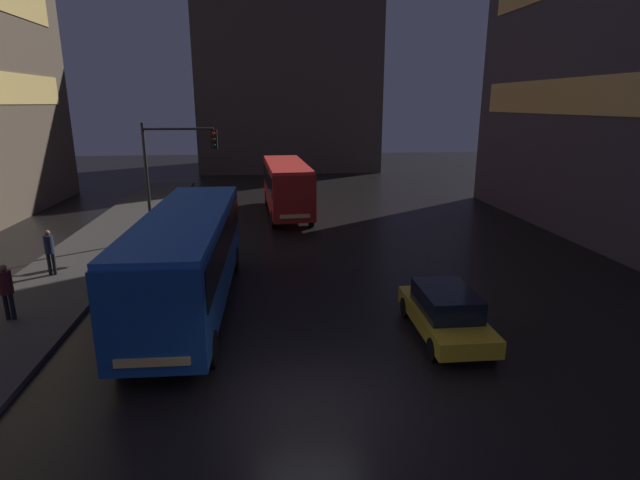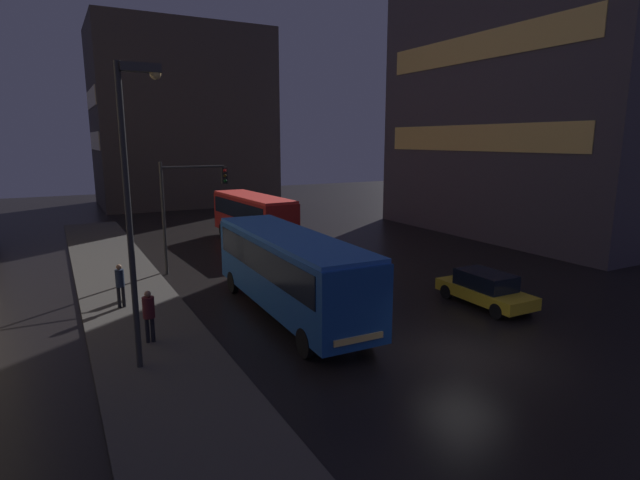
# 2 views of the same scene
# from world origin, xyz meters

# --- Properties ---
(ground_plane) EXTENTS (120.00, 120.00, 0.00)m
(ground_plane) POSITION_xyz_m (0.00, 0.00, 0.00)
(ground_plane) COLOR black
(sidewalk_left) EXTENTS (4.00, 48.00, 0.15)m
(sidewalk_left) POSITION_xyz_m (-9.00, 10.00, 0.07)
(sidewalk_left) COLOR #3D3A38
(sidewalk_left) RESTS_ON ground
(building_far_backdrop) EXTENTS (18.07, 12.00, 18.60)m
(building_far_backdrop) POSITION_xyz_m (1.75, 45.30, 9.30)
(building_far_backdrop) COLOR #383333
(building_far_backdrop) RESTS_ON ground
(bus_near) EXTENTS (2.83, 10.86, 3.35)m
(bus_near) POSITION_xyz_m (-3.50, 6.21, 2.06)
(bus_near) COLOR #194793
(bus_near) RESTS_ON ground
(bus_far) EXTENTS (2.80, 9.35, 3.28)m
(bus_far) POSITION_xyz_m (0.44, 20.63, 2.02)
(bus_far) COLOR #AD1E19
(bus_far) RESTS_ON ground
(car_taxi) EXTENTS (1.87, 4.35, 1.47)m
(car_taxi) POSITION_xyz_m (4.37, 3.31, 0.75)
(car_taxi) COLOR gold
(car_taxi) RESTS_ON ground
(pedestrian_near) EXTENTS (0.50, 0.50, 1.84)m
(pedestrian_near) POSITION_xyz_m (-9.46, 9.98, 1.23)
(pedestrian_near) COLOR black
(pedestrian_near) RESTS_ON sidewalk_left
(pedestrian_mid) EXTENTS (0.53, 0.53, 1.83)m
(pedestrian_mid) POSITION_xyz_m (-9.05, 5.63, 1.26)
(pedestrian_mid) COLOR black
(pedestrian_mid) RESTS_ON sidewalk_left
(traffic_light_main) EXTENTS (3.56, 0.35, 5.90)m
(traffic_light_main) POSITION_xyz_m (-5.35, 14.97, 4.03)
(traffic_light_main) COLOR #2D2D2D
(traffic_light_main) RESTS_ON ground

